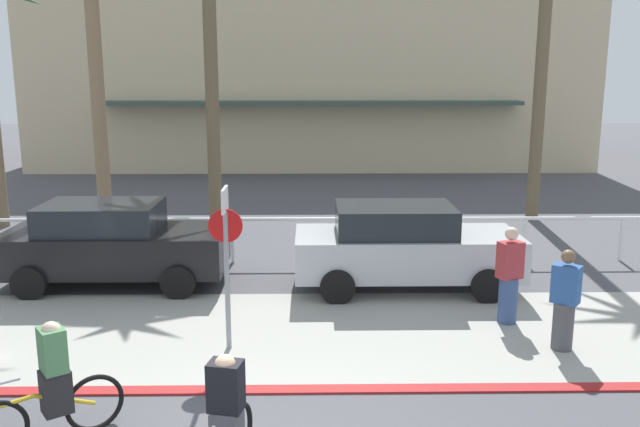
% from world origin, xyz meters
% --- Properties ---
extents(ground_plane, '(80.00, 80.00, 0.00)m').
position_xyz_m(ground_plane, '(0.00, 10.00, 0.00)').
color(ground_plane, '#4C4C51').
extents(sidewalk_strip, '(44.00, 4.00, 0.02)m').
position_xyz_m(sidewalk_strip, '(0.00, 4.20, 0.01)').
color(sidewalk_strip, '#9E9E93').
rests_on(sidewalk_strip, ground).
extents(curb_paint, '(44.00, 0.24, 0.03)m').
position_xyz_m(curb_paint, '(0.00, 2.20, 0.01)').
color(curb_paint, maroon).
rests_on(curb_paint, ground).
extents(building_backdrop, '(25.08, 13.28, 8.97)m').
position_xyz_m(building_backdrop, '(0.75, 27.93, 4.50)').
color(building_backdrop, beige).
rests_on(building_backdrop, ground).
extents(rail_fence, '(24.47, 0.08, 1.04)m').
position_xyz_m(rail_fence, '(0.00, 8.50, 0.84)').
color(rail_fence, white).
rests_on(rail_fence, ground).
extents(stop_sign_bike_lane, '(0.52, 0.56, 2.56)m').
position_xyz_m(stop_sign_bike_lane, '(-0.63, 3.62, 1.68)').
color(stop_sign_bike_lane, gray).
rests_on(stop_sign_bike_lane, ground).
extents(car_black_1, '(4.40, 2.02, 1.69)m').
position_xyz_m(car_black_1, '(-3.33, 6.91, 0.87)').
color(car_black_1, black).
rests_on(car_black_1, ground).
extents(car_silver_2, '(4.40, 2.02, 1.69)m').
position_xyz_m(car_silver_2, '(2.50, 6.59, 0.87)').
color(car_silver_2, '#B2B7BC').
rests_on(car_silver_2, ground).
extents(cyclist_yellow_1, '(1.52, 1.10, 1.50)m').
position_xyz_m(cyclist_yellow_1, '(-2.36, 0.99, 0.69)').
color(cyclist_yellow_1, black).
rests_on(cyclist_yellow_1, ground).
extents(pedestrian_0, '(0.46, 0.41, 1.70)m').
position_xyz_m(pedestrian_0, '(4.03, 4.63, 0.79)').
color(pedestrian_0, '#384C7A').
rests_on(pedestrian_0, ground).
extents(pedestrian_1, '(0.48, 0.45, 1.62)m').
position_xyz_m(pedestrian_1, '(4.56, 3.50, 0.74)').
color(pedestrian_1, '#4C4C51').
rests_on(pedestrian_1, ground).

